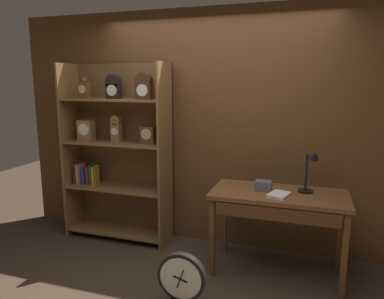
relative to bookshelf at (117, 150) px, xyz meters
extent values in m
cube|color=brown|center=(1.12, 0.22, 0.25)|extent=(4.80, 0.05, 2.60)
cube|color=brown|center=(-0.59, -0.04, -0.03)|extent=(0.02, 0.40, 2.03)
cube|color=brown|center=(0.62, -0.04, -0.03)|extent=(0.02, 0.40, 2.03)
cube|color=brown|center=(0.01, 0.15, -0.03)|extent=(1.23, 0.01, 2.03)
cube|color=brown|center=(0.01, -0.04, -0.97)|extent=(1.18, 0.38, 0.02)
cube|color=brown|center=(0.01, -0.04, -0.44)|extent=(1.18, 0.38, 0.02)
cube|color=brown|center=(0.01, -0.04, 0.09)|extent=(1.18, 0.38, 0.02)
cube|color=brown|center=(0.01, -0.04, 0.58)|extent=(1.18, 0.38, 0.02)
cube|color=brown|center=(-0.35, -0.06, 0.68)|extent=(0.12, 0.08, 0.18)
sphere|color=brown|center=(-0.35, -0.06, 0.79)|extent=(0.08, 0.08, 0.08)
cylinder|color=#C6B78C|center=(-0.35, -0.11, 0.69)|extent=(0.09, 0.01, 0.09)
cube|color=olive|center=(-0.36, -0.07, 0.22)|extent=(0.18, 0.11, 0.24)
cylinder|color=silver|center=(-0.36, -0.12, 0.24)|extent=(0.14, 0.01, 0.14)
cube|color=black|center=(0.00, -0.03, 0.67)|extent=(0.16, 0.09, 0.16)
cylinder|color=black|center=(0.00, -0.03, 0.78)|extent=(0.16, 0.09, 0.16)
cylinder|color=silver|center=(0.00, -0.07, 0.68)|extent=(0.12, 0.01, 0.12)
cube|color=olive|center=(0.01, -0.02, 0.21)|extent=(0.11, 0.08, 0.21)
cylinder|color=olive|center=(0.01, -0.02, 0.35)|extent=(0.11, 0.08, 0.11)
cylinder|color=silver|center=(0.01, -0.06, 0.22)|extent=(0.08, 0.01, 0.08)
cube|color=#472816|center=(0.39, -0.07, 0.67)|extent=(0.17, 0.09, 0.17)
cylinder|color=#472816|center=(0.39, -0.07, 0.78)|extent=(0.17, 0.09, 0.17)
cylinder|color=white|center=(0.39, -0.12, 0.69)|extent=(0.13, 0.01, 0.13)
cube|color=brown|center=(0.40, -0.02, 0.19)|extent=(0.16, 0.08, 0.19)
cylinder|color=#C6B78C|center=(0.40, -0.06, 0.21)|extent=(0.12, 0.01, 0.12)
cube|color=maroon|center=(-0.52, -0.05, -0.31)|extent=(0.02, 0.14, 0.25)
cube|color=tan|center=(-0.48, -0.06, -0.31)|extent=(0.03, 0.15, 0.24)
cube|color=navy|center=(-0.42, -0.03, -0.33)|extent=(0.04, 0.14, 0.20)
cube|color=maroon|center=(-0.37, -0.02, -0.32)|extent=(0.03, 0.14, 0.22)
cube|color=#236638|center=(-0.32, -0.02, -0.31)|extent=(0.02, 0.14, 0.24)
cube|color=#B78C2D|center=(-0.28, -0.05, -0.31)|extent=(0.03, 0.13, 0.23)
cube|color=brown|center=(1.86, -0.28, -0.27)|extent=(1.25, 0.61, 0.04)
cube|color=brown|center=(1.28, -0.53, -0.67)|extent=(0.05, 0.05, 0.76)
cube|color=brown|center=(2.44, -0.53, -0.67)|extent=(0.05, 0.05, 0.76)
cube|color=brown|center=(1.28, -0.02, -0.67)|extent=(0.05, 0.05, 0.76)
cube|color=brown|center=(2.44, -0.02, -0.67)|extent=(0.05, 0.05, 0.76)
cube|color=#55351C|center=(1.86, -0.56, -0.36)|extent=(1.07, 0.03, 0.12)
cylinder|color=black|center=(2.09, -0.19, -0.24)|extent=(0.14, 0.14, 0.02)
cylinder|color=black|center=(2.09, -0.19, -0.05)|extent=(0.02, 0.02, 0.35)
cone|color=black|center=(2.15, -0.24, 0.12)|extent=(0.13, 0.14, 0.11)
cube|color=#595960|center=(1.71, -0.26, -0.20)|extent=(0.15, 0.12, 0.09)
cube|color=silver|center=(1.87, -0.39, -0.23)|extent=(0.21, 0.26, 0.02)
cylinder|color=black|center=(1.17, -1.05, -0.80)|extent=(0.41, 0.06, 0.41)
cylinder|color=silver|center=(1.17, -1.09, -0.80)|extent=(0.35, 0.01, 0.35)
cube|color=black|center=(1.17, -1.09, -0.80)|extent=(0.12, 0.01, 0.05)
cube|color=black|center=(1.17, -1.09, -0.80)|extent=(0.06, 0.01, 0.17)
camera|label=1|loc=(2.08, -3.59, 0.77)|focal=33.48mm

